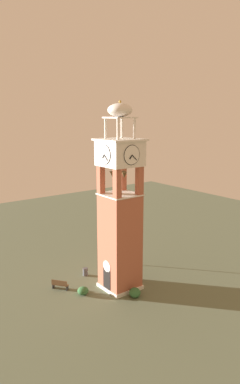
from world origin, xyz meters
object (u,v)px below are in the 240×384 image
(park_bench, at_px, (60,284))
(trash_bin, at_px, (85,272))
(lamp_post, at_px, (114,239))
(clock_tower, at_px, (120,216))

(park_bench, height_order, trash_bin, park_bench)
(lamp_post, bearing_deg, park_bench, -75.93)
(clock_tower, height_order, lamp_post, clock_tower)
(lamp_post, distance_m, trash_bin, 4.94)
(park_bench, bearing_deg, lamp_post, 104.07)
(clock_tower, xyz_separation_m, trash_bin, (-4.23, -1.26, -6.64))
(clock_tower, distance_m, lamp_post, 7.27)
(clock_tower, distance_m, trash_bin, 7.98)
(park_bench, bearing_deg, clock_tower, 56.84)
(clock_tower, bearing_deg, trash_bin, -163.46)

